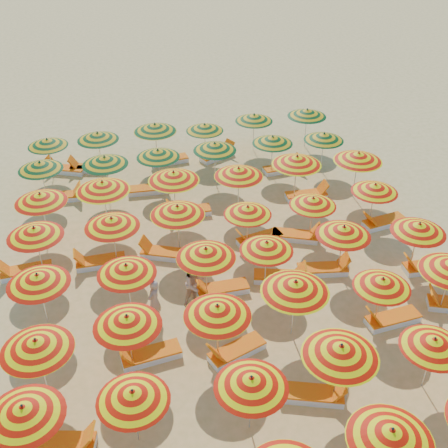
# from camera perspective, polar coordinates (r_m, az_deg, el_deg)

# --- Properties ---
(ground) EXTENTS (120.00, 120.00, 0.00)m
(ground) POSITION_cam_1_polar(r_m,az_deg,el_deg) (19.51, 0.36, -4.70)
(ground) COLOR #E9B667
(ground) RESTS_ON ground
(umbrella_3) EXTENTS (1.93, 1.93, 2.03)m
(umbrella_3) POSITION_cam_1_polar(r_m,az_deg,el_deg) (13.24, 16.63, -19.83)
(umbrella_3) COLOR silver
(umbrella_3) RESTS_ON ground
(umbrella_6) EXTENTS (2.33, 2.33, 1.97)m
(umbrella_6) POSITION_cam_1_polar(r_m,az_deg,el_deg) (13.92, -19.71, -17.48)
(umbrella_6) COLOR silver
(umbrella_6) RESTS_ON ground
(umbrella_7) EXTENTS (2.08, 2.08, 1.86)m
(umbrella_7) POSITION_cam_1_polar(r_m,az_deg,el_deg) (13.73, -9.26, -16.83)
(umbrella_7) COLOR silver
(umbrella_7) RESTS_ON ground
(umbrella_8) EXTENTS (2.07, 2.07, 1.92)m
(umbrella_8) POSITION_cam_1_polar(r_m,az_deg,el_deg) (13.77, 2.79, -15.75)
(umbrella_8) COLOR silver
(umbrella_8) RESTS_ON ground
(umbrella_9) EXTENTS (2.26, 2.26, 2.08)m
(umbrella_9) POSITION_cam_1_polar(r_m,az_deg,el_deg) (14.51, 11.78, -12.49)
(umbrella_9) COLOR silver
(umbrella_9) RESTS_ON ground
(umbrella_10) EXTENTS (1.99, 1.99, 1.83)m
(umbrella_10) POSITION_cam_1_polar(r_m,az_deg,el_deg) (15.65, 20.54, -11.27)
(umbrella_10) COLOR silver
(umbrella_10) RESTS_ON ground
(umbrella_12) EXTENTS (1.98, 1.98, 2.00)m
(umbrella_12) POSITION_cam_1_polar(r_m,az_deg,el_deg) (15.21, -18.54, -11.56)
(umbrella_12) COLOR silver
(umbrella_12) RESTS_ON ground
(umbrella_13) EXTENTS (2.26, 2.26, 1.97)m
(umbrella_13) POSITION_cam_1_polar(r_m,az_deg,el_deg) (15.32, -9.82, -9.66)
(umbrella_13) COLOR silver
(umbrella_13) RESTS_ON ground
(umbrella_14) EXTENTS (2.03, 2.03, 2.00)m
(umbrella_14) POSITION_cam_1_polar(r_m,az_deg,el_deg) (15.37, -0.68, -8.77)
(umbrella_14) COLOR silver
(umbrella_14) RESTS_ON ground
(umbrella_15) EXTENTS (2.45, 2.45, 2.11)m
(umbrella_15) POSITION_cam_1_polar(r_m,az_deg,el_deg) (16.09, 7.26, -6.31)
(umbrella_15) COLOR silver
(umbrella_15) RESTS_ON ground
(umbrella_16) EXTENTS (2.24, 2.24, 1.82)m
(umbrella_16) POSITION_cam_1_polar(r_m,az_deg,el_deg) (17.12, 15.78, -5.77)
(umbrella_16) COLOR silver
(umbrella_16) RESTS_ON ground
(umbrella_18) EXTENTS (2.36, 2.36, 1.97)m
(umbrella_18) POSITION_cam_1_polar(r_m,az_deg,el_deg) (17.28, -18.39, -5.33)
(umbrella_18) COLOR silver
(umbrella_18) RESTS_ON ground
(umbrella_19) EXTENTS (2.07, 2.07, 1.92)m
(umbrella_19) POSITION_cam_1_polar(r_m,az_deg,el_deg) (17.09, -9.89, -4.54)
(umbrella_19) COLOR silver
(umbrella_19) RESTS_ON ground
(umbrella_20) EXTENTS (2.12, 2.12, 2.00)m
(umbrella_20) POSITION_cam_1_polar(r_m,az_deg,el_deg) (17.37, -1.86, -2.95)
(umbrella_20) COLOR silver
(umbrella_20) RESTS_ON ground
(umbrella_21) EXTENTS (1.97, 1.97, 1.85)m
(umbrella_21) POSITION_cam_1_polar(r_m,az_deg,el_deg) (17.93, 4.35, -2.25)
(umbrella_21) COLOR silver
(umbrella_21) RESTS_ON ground
(umbrella_22) EXTENTS (2.29, 2.29, 1.94)m
(umbrella_22) POSITION_cam_1_polar(r_m,az_deg,el_deg) (18.84, 12.05, -0.68)
(umbrella_22) COLOR silver
(umbrella_22) RESTS_ON ground
(umbrella_23) EXTENTS (2.10, 2.10, 1.94)m
(umbrella_23) POSITION_cam_1_polar(r_m,az_deg,el_deg) (19.67, 19.19, -0.37)
(umbrella_23) COLOR silver
(umbrella_23) RESTS_ON ground
(umbrella_24) EXTENTS (1.93, 1.93, 1.97)m
(umbrella_24) POSITION_cam_1_polar(r_m,az_deg,el_deg) (19.36, -18.69, -0.76)
(umbrella_24) COLOR silver
(umbrella_24) RESTS_ON ground
(umbrella_25) EXTENTS (2.19, 2.19, 1.99)m
(umbrella_25) POSITION_cam_1_polar(r_m,az_deg,el_deg) (19.14, -11.33, 0.18)
(umbrella_25) COLOR silver
(umbrella_25) RESTS_ON ground
(umbrella_26) EXTENTS (2.25, 2.25, 2.03)m
(umbrella_26) POSITION_cam_1_polar(r_m,az_deg,el_deg) (19.40, -4.75, 1.40)
(umbrella_26) COLOR silver
(umbrella_26) RESTS_ON ground
(umbrella_27) EXTENTS (2.16, 2.16, 1.81)m
(umbrella_27) POSITION_cam_1_polar(r_m,az_deg,el_deg) (19.71, 2.42, 1.39)
(umbrella_27) COLOR silver
(umbrella_27) RESTS_ON ground
(umbrella_28) EXTENTS (2.12, 2.12, 1.81)m
(umbrella_28) POSITION_cam_1_polar(r_m,az_deg,el_deg) (20.44, 9.03, 2.27)
(umbrella_28) COLOR silver
(umbrella_28) RESTS_ON ground
(umbrella_29) EXTENTS (2.02, 2.02, 1.86)m
(umbrella_29) POSITION_cam_1_polar(r_m,az_deg,el_deg) (21.69, 15.09, 3.55)
(umbrella_29) COLOR silver
(umbrella_29) RESTS_ON ground
(umbrella_30) EXTENTS (1.99, 1.99, 2.00)m
(umbrella_30) POSITION_cam_1_polar(r_m,az_deg,el_deg) (21.15, -18.15, 2.55)
(umbrella_30) COLOR silver
(umbrella_30) RESTS_ON ground
(umbrella_31) EXTENTS (2.29, 2.29, 2.12)m
(umbrella_31) POSITION_cam_1_polar(r_m,az_deg,el_deg) (21.09, -12.23, 3.78)
(umbrella_31) COLOR silver
(umbrella_31) RESTS_ON ground
(umbrella_32) EXTENTS (2.45, 2.45, 2.09)m
(umbrella_32) POSITION_cam_1_polar(r_m,az_deg,el_deg) (21.39, -5.14, 4.87)
(umbrella_32) COLOR silver
(umbrella_32) RESTS_ON ground
(umbrella_33) EXTENTS (2.03, 2.03, 2.03)m
(umbrella_33) POSITION_cam_1_polar(r_m,az_deg,el_deg) (21.72, 1.50, 5.31)
(umbrella_33) COLOR silver
(umbrella_33) RESTS_ON ground
(umbrella_34) EXTENTS (2.49, 2.49, 2.11)m
(umbrella_34) POSITION_cam_1_polar(r_m,az_deg,el_deg) (22.60, 7.41, 6.44)
(umbrella_34) COLOR silver
(umbrella_34) RESTS_ON ground
(umbrella_35) EXTENTS (2.52, 2.52, 2.09)m
(umbrella_35) POSITION_cam_1_polar(r_m,az_deg,el_deg) (23.36, 13.48, 6.66)
(umbrella_35) COLOR silver
(umbrella_35) RESTS_ON ground
(umbrella_36) EXTENTS (2.07, 2.07, 1.88)m
(umbrella_36) POSITION_cam_1_polar(r_m,az_deg,el_deg) (23.60, -18.18, 5.65)
(umbrella_36) COLOR silver
(umbrella_36) RESTS_ON ground
(umbrella_37) EXTENTS (2.38, 2.38, 1.97)m
(umbrella_37) POSITION_cam_1_polar(r_m,az_deg,el_deg) (23.17, -12.02, 6.33)
(umbrella_37) COLOR silver
(umbrella_37) RESTS_ON ground
(umbrella_38) EXTENTS (2.16, 2.16, 1.91)m
(umbrella_38) POSITION_cam_1_polar(r_m,az_deg,el_deg) (23.50, -6.73, 7.12)
(umbrella_38) COLOR silver
(umbrella_38) RESTS_ON ground
(umbrella_39) EXTENTS (1.86, 1.86, 1.94)m
(umbrella_39) POSITION_cam_1_polar(r_m,az_deg,el_deg) (23.85, -0.95, 7.86)
(umbrella_39) COLOR silver
(umbrella_39) RESTS_ON ground
(umbrella_40) EXTENTS (1.97, 1.97, 1.87)m
(umbrella_40) POSITION_cam_1_polar(r_m,az_deg,el_deg) (24.67, 4.96, 8.50)
(umbrella_40) COLOR silver
(umbrella_40) RESTS_ON ground
(umbrella_41) EXTENTS (2.09, 2.09, 1.87)m
(umbrella_41) POSITION_cam_1_polar(r_m,az_deg,el_deg) (25.27, 10.12, 8.72)
(umbrella_41) COLOR silver
(umbrella_41) RESTS_ON ground
(umbrella_42) EXTENTS (1.97, 1.97, 1.82)m
(umbrella_42) POSITION_cam_1_polar(r_m,az_deg,el_deg) (25.61, -17.50, 7.90)
(umbrella_42) COLOR silver
(umbrella_42) RESTS_ON ground
(umbrella_43) EXTENTS (2.18, 2.18, 1.93)m
(umbrella_43) POSITION_cam_1_polar(r_m,az_deg,el_deg) (25.42, -12.71, 8.70)
(umbrella_43) COLOR silver
(umbrella_43) RESTS_ON ground
(umbrella_44) EXTENTS (2.20, 2.20, 2.04)m
(umbrella_44) POSITION_cam_1_polar(r_m,az_deg,el_deg) (25.58, -7.03, 9.70)
(umbrella_44) COLOR silver
(umbrella_44) RESTS_ON ground
(umbrella_45) EXTENTS (2.25, 2.25, 1.82)m
(umbrella_45) POSITION_cam_1_polar(r_m,az_deg,el_deg) (25.91, -1.98, 9.78)
(umbrella_45) COLOR silver
(umbrella_45) RESTS_ON ground
(umbrella_46) EXTENTS (1.98, 1.98, 1.88)m
(umbrella_46) POSITION_cam_1_polar(r_m,az_deg,el_deg) (26.81, 3.07, 10.73)
(umbrella_46) COLOR silver
(umbrella_46) RESTS_ON ground
(umbrella_47) EXTENTS (2.17, 2.17, 1.96)m
(umbrella_47) POSITION_cam_1_polar(r_m,az_deg,el_deg) (27.40, 8.44, 11.11)
(umbrella_47) COLOR silver
(umbrella_47) RESTS_ON ground
(lounger_3) EXTENTS (1.82, 0.99, 0.69)m
(lounger_3) POSITION_cam_1_polar(r_m,az_deg,el_deg) (15.14, -16.12, -20.64)
(lounger_3) COLOR white
(lounger_3) RESTS_ON ground
(lounger_4) EXTENTS (1.83, 1.15, 0.69)m
(lounger_4) POSITION_cam_1_polar(r_m,az_deg,el_deg) (15.69, 9.04, -16.70)
(lounger_4) COLOR white
(lounger_4) RESTS_ON ground
(lounger_6) EXTENTS (1.79, 0.77, 0.69)m
(lounger_6) POSITION_cam_1_polar(r_m,az_deg,el_deg) (16.55, -7.57, -13.06)
(lounger_6) COLOR white
(lounger_6) RESTS_ON ground
(lounger_7) EXTENTS (1.83, 1.12, 0.69)m
(lounger_7) POSITION_cam_1_polar(r_m,az_deg,el_deg) (16.52, 1.18, -12.79)
(lounger_7) COLOR white
(lounger_7) RESTS_ON ground
(lounger_8) EXTENTS (1.77, 0.72, 0.69)m
(lounger_8) POSITION_cam_1_polar(r_m,az_deg,el_deg) (18.20, 16.65, -9.22)
(lounger_8) COLOR white
(lounger_8) RESTS_ON ground
(lounger_10) EXTENTS (1.73, 0.58, 0.69)m
(lounger_10) POSITION_cam_1_polar(r_m,az_deg,el_deg) (18.51, -0.28, -6.60)
(lounger_10) COLOR white
(lounger_10) RESTS_ON ground
(lounger_11) EXTENTS (1.83, 1.07, 0.69)m
(lounger_11) POSITION_cam_1_polar(r_m,az_deg,el_deg) (19.08, 5.76, -5.35)
(lounger_11) COLOR white
(lounger_11) RESTS_ON ground
(lounger_12) EXTENTS (1.81, 0.88, 0.69)m
(lounger_12) POSITION_cam_1_polar(r_m,az_deg,el_deg) (19.61, 10.10, -4.53)
(lounger_12) COLOR white
(lounger_12) RESTS_ON ground
(lounger_13) EXTENTS (1.76, 0.68, 0.69)m
(lounger_13) POSITION_cam_1_polar(r_m,az_deg,el_deg) (20.64, 19.90, -4.11)
(lounger_13) COLOR white
(lounger_13) RESTS_ON ground
(lounger_14) EXTENTS (1.76, 0.69, 0.69)m
(lounger_14) POSITION_cam_1_polar(r_m,az_deg,el_deg) (20.40, -19.54, -4.52)
(lounger_14) COLOR white
(lounger_14) RESTS_ON ground
(lounger_15) EXTENTS (1.73, 0.58, 0.69)m
(lounger_15) POSITION_cam_1_polar(r_m,az_deg,el_deg) (20.12, -12.54, -3.75)
(lounger_15) COLOR white
(lounger_15) RESTS_ON ground
(lounger_16) EXTENTS (1.82, 1.24, 0.69)m
(lounger_16) POSITION_cam_1_polar(r_m,az_deg,el_deg) (20.15, -6.13, -2.96)
(lounger_16) COLOR white
(lounger_16) RESTS_ON ground
(lounger_17) EXTENTS (1.82, 0.93, 0.69)m
(lounger_17) POSITION_cam_1_polar(r_m,az_deg,el_deg) (20.77, 3.53, -1.54)
(lounger_17) COLOR white
(lounger_17) RESTS_ON ground
(lounger_18) EXTENTS (1.82, 1.23, 0.69)m
(lounger_18) POSITION_cam_1_polar(r_m,az_deg,el_deg) (21.09, 7.36, -1.17)
(lounger_18) COLOR white
(lounger_18) RESTS_ON ground
(lounger_19) EXTENTS (1.80, 0.84, 0.69)m
(lounger_19) POSITION_cam_1_polar(r_m,az_deg,el_deg) (22.54, 15.87, 0.21)
(lounger_19) COLOR white
(lounger_19) RESTS_ON ground
(lounger_20) EXTENTS (1.75, 0.62, 0.69)m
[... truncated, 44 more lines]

